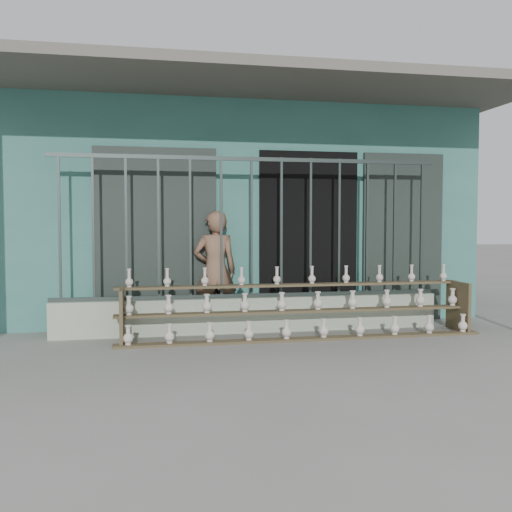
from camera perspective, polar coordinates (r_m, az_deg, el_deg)
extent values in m
plane|color=slate|center=(6.19, 1.79, -9.80)|extent=(60.00, 60.00, 0.00)
cube|color=#336C63|center=(10.27, -3.52, 4.35)|extent=(7.00, 5.00, 3.20)
cube|color=black|center=(8.02, 5.21, 1.81)|extent=(1.40, 0.12, 2.40)
cube|color=black|center=(7.66, -9.98, 1.72)|extent=(1.60, 0.08, 2.40)
cube|color=black|center=(8.48, 14.41, 1.80)|extent=(1.20, 0.08, 2.40)
cube|color=#59544C|center=(7.41, -0.31, 16.92)|extent=(7.40, 2.00, 0.12)
cube|color=#A1B096|center=(7.39, -0.45, -5.88)|extent=(5.00, 0.20, 0.45)
cube|color=#283330|center=(7.25, -19.06, 2.70)|extent=(0.03, 0.03, 1.80)
cube|color=#283330|center=(7.20, -15.97, 2.75)|extent=(0.03, 0.03, 1.80)
cube|color=#283330|center=(7.18, -12.85, 2.79)|extent=(0.03, 0.03, 1.80)
cube|color=#283330|center=(7.18, -9.72, 2.82)|extent=(0.03, 0.03, 1.80)
cube|color=#283330|center=(7.20, -6.60, 2.85)|extent=(0.03, 0.03, 1.80)
cube|color=#283330|center=(7.24, -3.50, 2.86)|extent=(0.03, 0.03, 1.80)
cube|color=#283330|center=(7.30, -0.45, 2.87)|extent=(0.03, 0.03, 1.80)
cube|color=#283330|center=(7.38, 2.54, 2.87)|extent=(0.03, 0.03, 1.80)
cube|color=#283330|center=(7.48, 5.46, 2.87)|extent=(0.03, 0.03, 1.80)
cube|color=#283330|center=(7.60, 8.30, 2.85)|extent=(0.03, 0.03, 1.80)
cube|color=#283330|center=(7.74, 11.04, 2.83)|extent=(0.03, 0.03, 1.80)
cube|color=#283330|center=(7.90, 13.68, 2.81)|extent=(0.03, 0.03, 1.80)
cube|color=#283330|center=(8.07, 16.21, 2.78)|extent=(0.03, 0.03, 1.80)
cube|color=#283330|center=(7.35, -0.45, 9.67)|extent=(5.00, 0.04, 0.05)
cube|color=#283330|center=(7.36, -0.45, -3.96)|extent=(5.00, 0.04, 0.05)
cube|color=brown|center=(6.93, 4.94, -8.27)|extent=(4.50, 0.18, 0.03)
cube|color=brown|center=(7.11, 4.40, -5.52)|extent=(4.50, 0.18, 0.03)
cube|color=brown|center=(7.31, 3.89, -2.90)|extent=(4.50, 0.18, 0.03)
cube|color=brown|center=(6.87, -13.26, -5.86)|extent=(0.04, 0.55, 0.64)
cube|color=brown|center=(7.95, 19.56, -4.73)|extent=(0.04, 0.55, 0.64)
imported|color=brown|center=(7.54, -4.10, -1.44)|extent=(0.59, 0.40, 1.57)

